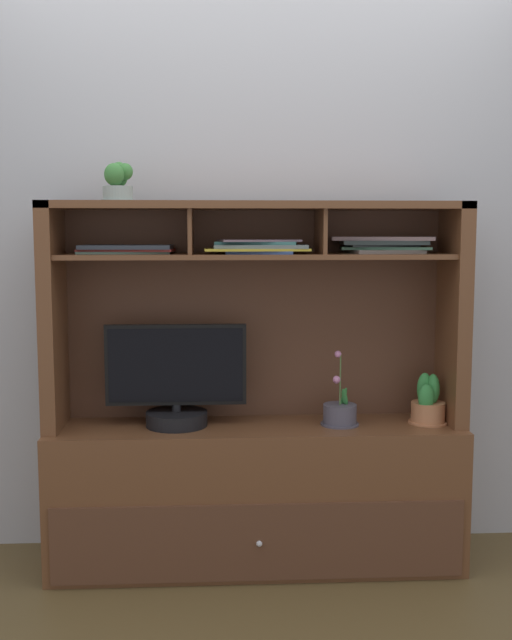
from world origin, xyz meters
The scene contains 10 objects.
floor_plane centered at (0.00, 0.00, -0.01)m, with size 6.00×6.00×0.02m, color brown.
back_wall centered at (0.00, 0.25, 1.40)m, with size 6.00×0.02×2.80m, color #AEB0B6.
media_console centered at (0.00, 0.01, 0.44)m, with size 1.69×0.46×1.50m.
tv_monitor centered at (-0.33, -0.01, 0.76)m, with size 0.57×0.25×0.42m.
potted_orchid centered at (0.34, -0.04, 0.64)m, with size 0.16×0.16×0.31m.
potted_fern centered at (0.71, -0.03, 0.67)m, with size 0.16×0.16×0.21m.
magazine_stack_left centered at (0.01, -0.02, 1.33)m, with size 0.42×0.22×0.06m.
magazine_stack_centre centered at (0.53, 0.04, 1.33)m, with size 0.43×0.25×0.07m.
magazine_stack_right centered at (-0.52, 0.03, 1.32)m, with size 0.39×0.20×0.04m.
potted_succulent centered at (-0.55, 0.02, 1.58)m, with size 0.14×0.14×0.16m.
Camera 1 is at (-0.17, -3.08, 1.39)m, focal length 42.83 mm.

